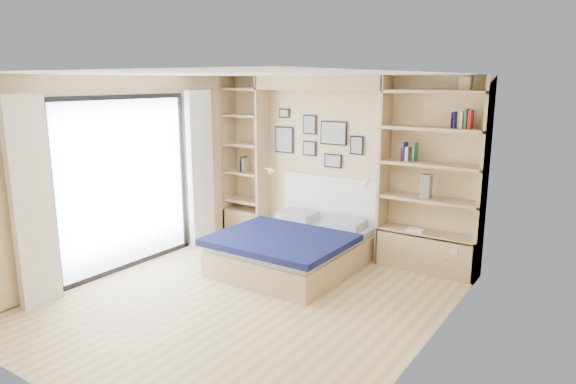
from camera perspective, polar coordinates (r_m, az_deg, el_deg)
The scene contains 9 objects.
ground at distance 5.93m, azimuth -4.59°, elevation -12.00°, with size 4.50×4.50×0.00m, color #DCBC89.
room_shell at distance 6.99m, azimuth 0.51°, elevation 1.11°, with size 4.50×4.50×4.50m.
bed at distance 6.85m, azimuth 0.81°, elevation -6.13°, with size 1.65×2.02×1.07m.
photo_gallery at distance 7.54m, azimuth 3.04°, elevation 5.97°, with size 1.48×0.02×0.82m.
reading_lamps at distance 7.34m, azimuth 3.13°, elevation 1.83°, with size 1.92×0.12×0.15m.
shelf_decor at distance 6.74m, azimuth 13.53°, elevation 5.59°, with size 3.49×0.23×2.03m.
deck at distance 8.51m, azimuth -24.07°, elevation -5.42°, with size 3.20×4.00×0.05m, color #6F5F52.
deck_chair at distance 8.09m, azimuth -18.89°, elevation -3.12°, with size 0.73×0.90×0.79m.
shipping_container at distance 15.24m, azimuth -28.53°, elevation 6.08°, with size 2.25×5.63×2.35m, color navy.
Camera 1 is at (3.38, -4.21, 2.44)m, focal length 32.00 mm.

